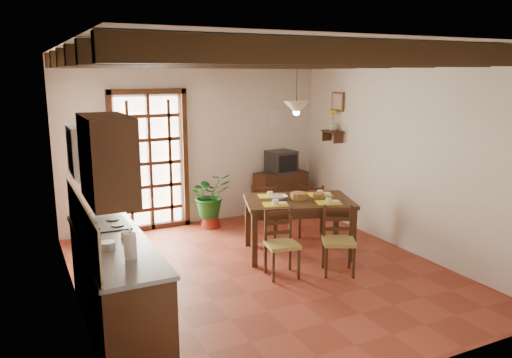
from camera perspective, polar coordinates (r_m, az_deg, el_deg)
ground_plane at (r=6.56m, az=0.77°, el=-10.62°), size 5.00×5.00×0.00m
room_shell at (r=6.09m, az=0.82°, el=5.33°), size 4.52×5.02×2.81m
ceiling_beams at (r=6.05m, az=0.85°, el=13.58°), size 4.50×4.34×0.20m
french_door at (r=8.19m, az=-12.07°, el=2.30°), size 1.26×0.11×2.32m
kitchen_counter at (r=5.28m, az=-15.74°, el=-11.37°), size 0.64×2.25×1.38m
upper_cabinet at (r=4.20m, az=-16.63°, el=2.21°), size 0.35×0.80×0.70m
range_hood at (r=5.45m, az=-18.56°, el=3.02°), size 0.38×0.60×0.54m
counter_items at (r=5.19m, az=-16.23°, el=-6.07°), size 0.50×1.43×0.25m
dining_table at (r=7.02m, az=4.87°, el=-3.15°), size 1.69×1.37×0.80m
chair_near_left at (r=6.38m, az=2.93°, el=-8.76°), size 0.44×0.43×0.84m
chair_near_right at (r=6.54m, az=9.37°, el=-8.31°), size 0.53×0.52×0.87m
chair_far_left at (r=7.78m, az=0.99°, el=-4.78°), size 0.55×0.54×0.88m
chair_far_right at (r=7.92m, az=6.27°, el=-4.60°), size 0.53×0.53×0.85m
table_setting at (r=6.97m, az=4.90°, el=-1.75°), size 1.07×0.71×0.10m
table_bowl at (r=6.98m, az=2.70°, el=-2.09°), size 0.24×0.24×0.05m
sideboard at (r=8.98m, az=2.85°, el=-1.69°), size 0.96×0.50×0.79m
crt_tv at (r=8.85m, az=2.91°, el=1.98°), size 0.50×0.47×0.39m
fuse_box at (r=8.98m, az=2.18°, el=7.09°), size 0.25×0.03×0.32m
plant_pot at (r=8.38m, az=-5.20°, el=-4.75°), size 0.33×0.33×0.20m
potted_plant at (r=8.26m, az=-5.26°, el=-1.70°), size 1.78×1.54×1.93m
wall_shelf at (r=8.59m, az=8.75°, el=5.13°), size 0.20×0.42×0.20m
shelf_vase at (r=8.58m, az=8.78°, el=6.05°), size 0.15×0.15×0.15m
shelf_flowers at (r=8.56m, az=8.82°, el=7.44°), size 0.14×0.14×0.36m
framed_picture at (r=8.59m, az=9.32°, el=8.72°), size 0.03×0.32×0.32m
pendant_lamp at (r=6.87m, az=4.65°, el=8.26°), size 0.36×0.36×0.84m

